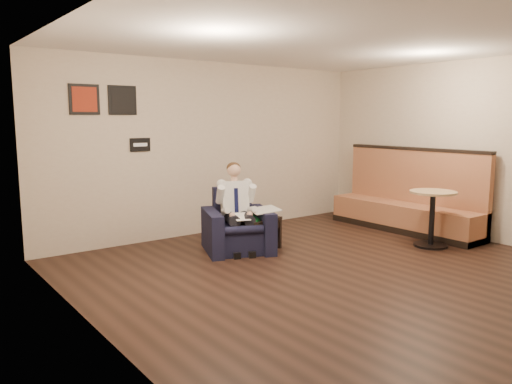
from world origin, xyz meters
TOP-DOWN VIEW (x-y plane):
  - ground at (0.00, 0.00)m, footprint 6.00×6.00m
  - wall_back at (0.00, 3.00)m, footprint 6.00×0.02m
  - wall_left at (-3.00, 0.00)m, footprint 0.02×6.00m
  - wall_right at (3.00, 0.00)m, footprint 0.02×6.00m
  - ceiling at (0.00, 0.00)m, footprint 6.00×6.00m
  - seating_sign at (-1.30, 2.98)m, footprint 0.32×0.02m
  - art_print_left at (-2.10, 2.98)m, footprint 0.42×0.03m
  - art_print_right at (-1.55, 2.98)m, footprint 0.42×0.03m
  - armchair at (-0.42, 1.70)m, footprint 1.18×1.18m
  - seated_man at (-0.47, 1.59)m, footprint 0.86×1.02m
  - lap_papers at (-0.50, 1.50)m, footprint 0.28×0.34m
  - newspaper at (-0.12, 1.47)m, footprint 0.52×0.58m
  - side_table at (-0.17, 1.63)m, footprint 0.71×0.71m
  - green_folder at (-0.19, 1.60)m, footprint 0.57×0.50m
  - coffee_mug at (-0.02, 1.80)m, footprint 0.11×0.11m
  - smartphone at (-0.17, 1.81)m, footprint 0.15×0.09m
  - banquette at (2.59, 1.08)m, footprint 0.64×2.70m
  - cafe_table at (2.02, 0.17)m, footprint 0.80×0.80m

SIDE VIEW (x-z plane):
  - ground at x=0.00m, z-range 0.00..0.00m
  - side_table at x=-0.17m, z-range 0.00..0.47m
  - cafe_table at x=2.02m, z-range 0.00..0.83m
  - armchair at x=-0.42m, z-range 0.00..0.88m
  - smartphone at x=-0.17m, z-range 0.47..0.48m
  - green_folder at x=-0.19m, z-range 0.47..0.48m
  - coffee_mug at x=-0.02m, z-range 0.47..0.57m
  - lap_papers at x=-0.50m, z-range 0.54..0.54m
  - newspaper at x=-0.12m, z-range 0.59..0.61m
  - seated_man at x=-0.47m, z-range 0.00..1.21m
  - banquette at x=2.59m, z-range 0.00..1.38m
  - wall_back at x=0.00m, z-range 0.00..2.80m
  - wall_left at x=-3.00m, z-range 0.00..2.80m
  - wall_right at x=3.00m, z-range 0.00..2.80m
  - seating_sign at x=-1.30m, z-range 1.40..1.60m
  - art_print_left at x=-2.10m, z-range 1.94..2.36m
  - art_print_right at x=-1.55m, z-range 1.94..2.36m
  - ceiling at x=0.00m, z-range 2.79..2.81m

